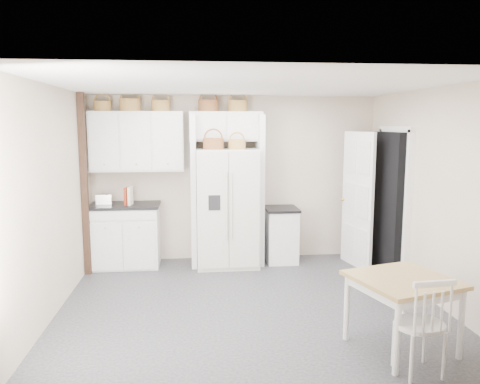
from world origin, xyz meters
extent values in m
plane|color=black|center=(0.00, 0.00, 0.00)|extent=(4.50, 4.50, 0.00)
plane|color=white|center=(0.00, 0.00, 2.60)|extent=(4.50, 4.50, 0.00)
plane|color=tan|center=(0.00, 2.00, 1.30)|extent=(4.50, 0.00, 4.50)
plane|color=tan|center=(-2.25, 0.00, 1.30)|extent=(0.00, 4.00, 4.00)
plane|color=tan|center=(2.25, 0.00, 1.30)|extent=(0.00, 4.00, 4.00)
cube|color=silver|center=(-0.15, 1.61, 0.90)|extent=(0.93, 0.75, 1.79)
cube|color=silver|center=(-1.70, 1.70, 0.46)|extent=(1.00, 0.63, 0.92)
cube|color=silver|center=(0.71, 1.70, 0.41)|extent=(0.47, 0.56, 0.82)
cube|color=olive|center=(1.32, -1.31, 0.36)|extent=(1.06, 1.06, 0.71)
cube|color=silver|center=(1.28, -1.75, 0.44)|extent=(0.47, 0.43, 0.89)
cube|color=black|center=(-1.70, 1.70, 0.94)|extent=(1.04, 0.67, 0.04)
cube|color=black|center=(0.71, 1.70, 0.84)|extent=(0.51, 0.60, 0.04)
cube|color=silver|center=(-2.00, 1.66, 1.04)|extent=(0.23, 0.14, 0.16)
cube|color=maroon|center=(-1.65, 1.62, 1.10)|extent=(0.08, 0.18, 0.26)
cube|color=silver|center=(-1.60, 1.62, 1.10)|extent=(0.06, 0.18, 0.27)
cylinder|color=olive|center=(-1.99, 1.83, 2.42)|extent=(0.26, 0.26, 0.15)
cylinder|color=olive|center=(-1.59, 1.83, 2.44)|extent=(0.31, 0.31, 0.19)
cylinder|color=olive|center=(-1.13, 1.83, 2.43)|extent=(0.28, 0.28, 0.16)
cylinder|color=brown|center=(-0.42, 1.83, 2.44)|extent=(0.31, 0.31, 0.17)
cylinder|color=olive|center=(0.03, 1.83, 2.44)|extent=(0.30, 0.30, 0.17)
cylinder|color=brown|center=(-0.36, 1.51, 1.88)|extent=(0.30, 0.30, 0.16)
cylinder|color=olive|center=(-0.01, 1.51, 1.86)|extent=(0.25, 0.25, 0.14)
cube|color=silver|center=(-1.50, 1.83, 1.90)|extent=(1.40, 0.34, 0.90)
cube|color=silver|center=(-0.15, 1.83, 2.12)|extent=(1.12, 0.34, 0.45)
cube|color=silver|center=(-0.66, 1.70, 1.15)|extent=(0.08, 0.60, 2.30)
cube|color=silver|center=(0.36, 1.70, 1.15)|extent=(0.08, 0.60, 2.30)
cube|color=black|center=(-2.20, 1.35, 1.30)|extent=(0.09, 0.09, 2.60)
cube|color=black|center=(2.16, 1.00, 1.02)|extent=(0.18, 0.85, 2.05)
cube|color=white|center=(1.80, 1.33, 1.02)|extent=(0.21, 0.79, 2.05)
camera|label=1|loc=(-0.65, -5.41, 2.16)|focal=35.00mm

